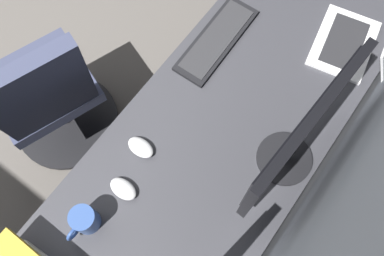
# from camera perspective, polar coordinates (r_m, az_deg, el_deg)

# --- Properties ---
(wall_back) EXTENTS (5.01, 0.10, 2.60)m
(wall_back) POSITION_cam_1_polar(r_m,az_deg,el_deg) (0.93, 21.88, -11.83)
(wall_back) COLOR #8C939E
(wall_back) RESTS_ON ground
(desk) EXTENTS (2.02, 0.71, 0.73)m
(desk) POSITION_cam_1_polar(r_m,az_deg,el_deg) (1.55, 1.49, -4.80)
(desk) COLOR #38383D
(desk) RESTS_ON ground
(monitor_secondary) EXTENTS (0.57, 0.20, 0.44)m
(monitor_secondary) POSITION_cam_1_polar(r_m,az_deg,el_deg) (1.29, 14.77, -0.88)
(monitor_secondary) COLOR black
(monitor_secondary) RESTS_ON desk
(laptop_leftmost) EXTENTS (0.36, 0.36, 0.21)m
(laptop_leftmost) POSITION_cam_1_polar(r_m,az_deg,el_deg) (1.76, 22.54, 10.79)
(laptop_leftmost) COLOR white
(laptop_leftmost) RESTS_ON desk
(keyboard_main) EXTENTS (0.42, 0.15, 0.02)m
(keyboard_main) POSITION_cam_1_polar(r_m,az_deg,el_deg) (1.69, 3.41, 12.08)
(keyboard_main) COLOR black
(keyboard_main) RESTS_ON desk
(mouse_main) EXTENTS (0.06, 0.10, 0.03)m
(mouse_main) POSITION_cam_1_polar(r_m,az_deg,el_deg) (1.46, -9.49, -8.30)
(mouse_main) COLOR silver
(mouse_main) RESTS_ON desk
(mouse_spare) EXTENTS (0.06, 0.10, 0.03)m
(mouse_spare) POSITION_cam_1_polar(r_m,az_deg,el_deg) (1.49, -7.10, -2.67)
(mouse_spare) COLOR silver
(mouse_spare) RESTS_ON desk
(coffee_mug) EXTENTS (0.13, 0.09, 0.11)m
(coffee_mug) POSITION_cam_1_polar(r_m,az_deg,el_deg) (1.43, -14.65, -12.23)
(coffee_mug) COLOR #335193
(coffee_mug) RESTS_ON desk
(office_chair) EXTENTS (0.56, 0.61, 0.97)m
(office_chair) POSITION_cam_1_polar(r_m,az_deg,el_deg) (1.98, -19.18, 3.83)
(office_chair) COLOR #383D56
(office_chair) RESTS_ON ground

